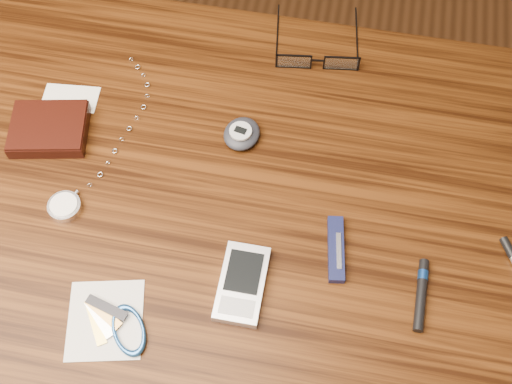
% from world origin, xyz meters
% --- Properties ---
extents(ground, '(3.80, 3.80, 0.00)m').
position_xyz_m(ground, '(0.00, 0.00, 0.00)').
color(ground, '#472814').
rests_on(ground, ground).
extents(desk, '(1.00, 0.70, 0.75)m').
position_xyz_m(desk, '(0.00, 0.00, 0.65)').
color(desk, '#3A1C09').
rests_on(desk, ground).
extents(wallet_and_card, '(0.12, 0.15, 0.02)m').
position_xyz_m(wallet_and_card, '(-0.25, 0.06, 0.76)').
color(wallet_and_card, black).
rests_on(wallet_and_card, desk).
extents(eyeglasses, '(0.14, 0.15, 0.03)m').
position_xyz_m(eyeglasses, '(0.11, 0.26, 0.76)').
color(eyeglasses, black).
rests_on(eyeglasses, desk).
extents(pocket_watch, '(0.08, 0.29, 0.01)m').
position_xyz_m(pocket_watch, '(-0.18, -0.04, 0.76)').
color(pocket_watch, white).
rests_on(pocket_watch, desk).
extents(pda_phone, '(0.06, 0.10, 0.02)m').
position_xyz_m(pda_phone, '(0.07, -0.12, 0.76)').
color(pda_phone, silver).
rests_on(pda_phone, desk).
extents(pedometer, '(0.06, 0.07, 0.02)m').
position_xyz_m(pedometer, '(0.02, 0.11, 0.76)').
color(pedometer, black).
rests_on(pedometer, desk).
extents(notepad_keys, '(0.13, 0.12, 0.01)m').
position_xyz_m(notepad_keys, '(-0.07, -0.19, 0.75)').
color(notepad_keys, silver).
rests_on(notepad_keys, desk).
extents(pocket_knife, '(0.03, 0.09, 0.01)m').
position_xyz_m(pocket_knife, '(0.18, -0.05, 0.76)').
color(pocket_knife, '#0F113C').
rests_on(pocket_knife, desk).
extents(black_blue_pen, '(0.01, 0.09, 0.01)m').
position_xyz_m(black_blue_pen, '(0.29, -0.08, 0.76)').
color(black_blue_pen, black).
rests_on(black_blue_pen, desk).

